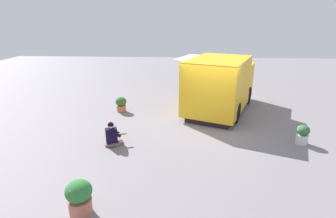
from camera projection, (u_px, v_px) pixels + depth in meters
The scene contains 6 objects.
ground_plane at pixel (208, 127), 10.80m from camera, with size 40.00×40.00×0.00m, color gray.
food_truck at pixel (221, 86), 12.38m from camera, with size 5.38×4.22×2.54m.
person_customer at pixel (112, 136), 9.15m from camera, with size 0.61×0.81×0.86m.
planter_flowering_near at pixel (303, 134), 9.25m from camera, with size 0.43×0.43×0.70m.
planter_flowering_far at pixel (121, 104), 12.46m from camera, with size 0.51×0.51×0.71m.
planter_flowering_side at pixel (79, 197), 5.90m from camera, with size 0.59×0.59×0.84m.
Camera 1 is at (-10.05, 1.08, 4.21)m, focal length 28.38 mm.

